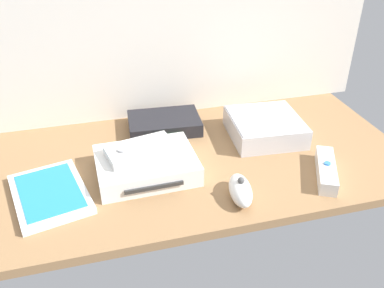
% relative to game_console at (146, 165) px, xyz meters
% --- Properties ---
extents(ground_plane, '(1.00, 0.48, 0.02)m').
position_rel_game_console_xyz_m(ground_plane, '(0.11, 0.03, -0.03)').
color(ground_plane, '#936D47').
rests_on(ground_plane, ground).
extents(game_console, '(0.21, 0.17, 0.04)m').
position_rel_game_console_xyz_m(game_console, '(0.00, 0.00, 0.00)').
color(game_console, white).
rests_on(game_console, ground_plane).
extents(mini_computer, '(0.18, 0.18, 0.05)m').
position_rel_game_console_xyz_m(mini_computer, '(0.31, 0.08, 0.00)').
color(mini_computer, silver).
rests_on(mini_computer, ground_plane).
extents(game_case, '(0.18, 0.22, 0.02)m').
position_rel_game_console_xyz_m(game_case, '(-0.20, -0.03, -0.01)').
color(game_case, white).
rests_on(game_case, ground_plane).
extents(network_router, '(0.19, 0.13, 0.03)m').
position_rel_game_console_xyz_m(network_router, '(0.08, 0.18, -0.00)').
color(network_router, black).
rests_on(network_router, ground_plane).
extents(remote_wand, '(0.10, 0.15, 0.03)m').
position_rel_game_console_xyz_m(remote_wand, '(0.37, -0.11, -0.01)').
color(remote_wand, white).
rests_on(remote_wand, ground_plane).
extents(remote_nunchuk, '(0.06, 0.11, 0.05)m').
position_rel_game_console_xyz_m(remote_nunchuk, '(0.17, -0.13, -0.00)').
color(remote_nunchuk, white).
rests_on(remote_nunchuk, ground_plane).
extents(remote_classic_pad, '(0.16, 0.11, 0.02)m').
position_rel_game_console_xyz_m(remote_classic_pad, '(-0.01, 0.01, 0.03)').
color(remote_classic_pad, white).
rests_on(remote_classic_pad, game_console).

